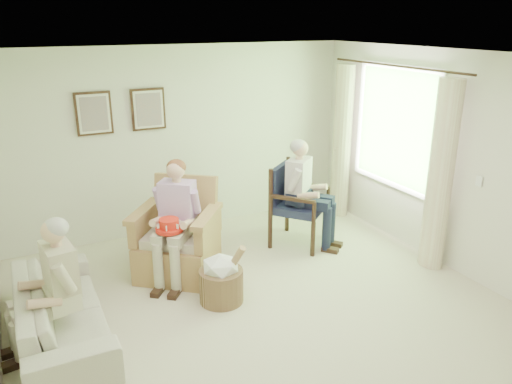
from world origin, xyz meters
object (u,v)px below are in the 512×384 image
at_px(wood_armchair, 296,200).
at_px(person_wicker, 178,213).
at_px(person_sofa, 57,280).
at_px(hatbox, 221,278).
at_px(wicker_armchair, 177,245).
at_px(sofa, 61,311).
at_px(person_dark, 304,186).
at_px(red_hat, 169,226).

height_order(wood_armchair, person_wicker, person_wicker).
distance_m(person_sofa, hatbox, 1.68).
bearing_deg(wood_armchair, person_sofa, 159.50).
distance_m(wood_armchair, hatbox, 1.86).
height_order(wicker_armchair, sofa, wicker_armchair).
bearing_deg(wood_armchair, hatbox, 173.90).
xyz_separation_m(sofa, person_dark, (3.15, 0.75, 0.56)).
height_order(wicker_armchair, hatbox, wicker_armchair).
bearing_deg(person_wicker, sofa, -117.86).
bearing_deg(sofa, person_wicker, -66.08).
xyz_separation_m(sofa, person_wicker, (1.40, 0.62, 0.54)).
xyz_separation_m(wicker_armchair, person_wicker, (0.00, -0.15, 0.47)).
bearing_deg(wood_armchair, person_dark, -129.46).
height_order(person_wicker, person_sofa, person_wicker).
relative_size(wood_armchair, person_sofa, 0.86).
bearing_deg(wicker_armchair, person_wicker, -51.78).
height_order(wood_armchair, red_hat, wood_armchair).
xyz_separation_m(wicker_armchair, person_dark, (1.75, -0.02, 0.49)).
height_order(red_hat, hatbox, red_hat).
distance_m(sofa, hatbox, 1.62).
bearing_deg(person_dark, wood_armchair, 50.54).
relative_size(wicker_armchair, hatbox, 1.62).
xyz_separation_m(sofa, hatbox, (1.62, -0.08, -0.01)).
bearing_deg(wood_armchair, sofa, 156.95).
xyz_separation_m(wicker_armchair, person_sofa, (-1.40, -0.93, 0.34)).
bearing_deg(person_sofa, person_wicker, 110.81).
distance_m(wicker_armchair, person_wicker, 0.49).
bearing_deg(sofa, wood_armchair, -73.59).
relative_size(wood_armchair, person_wicker, 0.77).
bearing_deg(person_dark, hatbox, 169.05).
height_order(sofa, red_hat, red_hat).
bearing_deg(person_sofa, red_hat, 108.76).
relative_size(sofa, person_wicker, 1.39).
distance_m(person_wicker, person_dark, 1.76).
distance_m(wicker_armchair, person_dark, 1.82).
bearing_deg(wicker_armchair, hatbox, -37.22).
relative_size(person_sofa, hatbox, 1.77).
relative_size(wicker_armchair, person_dark, 0.80).
bearing_deg(person_sofa, wood_armchair, 100.78).
height_order(wicker_armchair, red_hat, wicker_armchair).
distance_m(person_dark, red_hat, 1.94).
bearing_deg(person_wicker, person_dark, 42.48).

